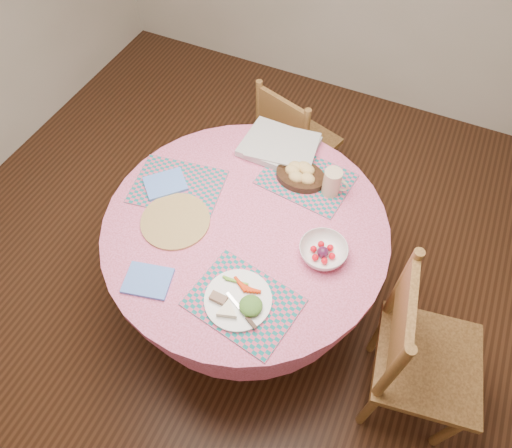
{
  "coord_description": "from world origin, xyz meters",
  "views": [
    {
      "loc": [
        0.51,
        -1.0,
        2.36
      ],
      "look_at": [
        0.05,
        0.0,
        0.78
      ],
      "focal_mm": 32.0,
      "sensor_mm": 36.0,
      "label": 1
    }
  ],
  "objects_px": {
    "chair_right": "(417,355)",
    "latte_mug": "(332,182)",
    "fruit_bowl": "(323,252)",
    "dining_table": "(246,248)",
    "bread_bowl": "(301,174)",
    "wicker_trivet": "(175,221)",
    "chair_back": "(293,141)",
    "dinner_plate": "(239,301)"
  },
  "relations": [
    {
      "from": "chair_right",
      "to": "wicker_trivet",
      "type": "relative_size",
      "value": 3.24
    },
    {
      "from": "dinner_plate",
      "to": "bread_bowl",
      "type": "distance_m",
      "value": 0.68
    },
    {
      "from": "bread_bowl",
      "to": "latte_mug",
      "type": "xyz_separation_m",
      "value": [
        0.15,
        -0.02,
        0.03
      ]
    },
    {
      "from": "chair_back",
      "to": "latte_mug",
      "type": "bearing_deg",
      "value": 143.1
    },
    {
      "from": "dinner_plate",
      "to": "wicker_trivet",
      "type": "bearing_deg",
      "value": 151.25
    },
    {
      "from": "bread_bowl",
      "to": "wicker_trivet",
      "type": "bearing_deg",
      "value": -131.53
    },
    {
      "from": "chair_back",
      "to": "dinner_plate",
      "type": "distance_m",
      "value": 1.25
    },
    {
      "from": "dining_table",
      "to": "bread_bowl",
      "type": "bearing_deg",
      "value": 70.38
    },
    {
      "from": "dining_table",
      "to": "dinner_plate",
      "type": "relative_size",
      "value": 4.76
    },
    {
      "from": "chair_back",
      "to": "latte_mug",
      "type": "distance_m",
      "value": 0.75
    },
    {
      "from": "chair_right",
      "to": "fruit_bowl",
      "type": "xyz_separation_m",
      "value": [
        -0.5,
        0.14,
        0.27
      ]
    },
    {
      "from": "dinner_plate",
      "to": "fruit_bowl",
      "type": "bearing_deg",
      "value": 57.4
    },
    {
      "from": "latte_mug",
      "to": "fruit_bowl",
      "type": "height_order",
      "value": "latte_mug"
    },
    {
      "from": "wicker_trivet",
      "to": "bread_bowl",
      "type": "distance_m",
      "value": 0.6
    },
    {
      "from": "bread_bowl",
      "to": "fruit_bowl",
      "type": "relative_size",
      "value": 0.94
    },
    {
      "from": "chair_right",
      "to": "latte_mug",
      "type": "xyz_separation_m",
      "value": [
        -0.58,
        0.46,
        0.31
      ]
    },
    {
      "from": "chair_right",
      "to": "wicker_trivet",
      "type": "height_order",
      "value": "chair_right"
    },
    {
      "from": "wicker_trivet",
      "to": "latte_mug",
      "type": "relative_size",
      "value": 2.28
    },
    {
      "from": "dinner_plate",
      "to": "bread_bowl",
      "type": "xyz_separation_m",
      "value": [
        -0.02,
        0.68,
        0.02
      ]
    },
    {
      "from": "chair_right",
      "to": "dinner_plate",
      "type": "xyz_separation_m",
      "value": [
        -0.71,
        -0.2,
        0.26
      ]
    },
    {
      "from": "dining_table",
      "to": "wicker_trivet",
      "type": "bearing_deg",
      "value": -157.47
    },
    {
      "from": "wicker_trivet",
      "to": "dinner_plate",
      "type": "distance_m",
      "value": 0.48
    },
    {
      "from": "chair_right",
      "to": "bread_bowl",
      "type": "xyz_separation_m",
      "value": [
        -0.73,
        0.48,
        0.28
      ]
    },
    {
      "from": "dinner_plate",
      "to": "latte_mug",
      "type": "xyz_separation_m",
      "value": [
        0.13,
        0.66,
        0.05
      ]
    },
    {
      "from": "latte_mug",
      "to": "fruit_bowl",
      "type": "xyz_separation_m",
      "value": [
        0.08,
        -0.33,
        -0.04
      ]
    },
    {
      "from": "chair_right",
      "to": "latte_mug",
      "type": "height_order",
      "value": "chair_right"
    },
    {
      "from": "chair_right",
      "to": "chair_back",
      "type": "distance_m",
      "value": 1.37
    },
    {
      "from": "chair_right",
      "to": "chair_back",
      "type": "bearing_deg",
      "value": 34.87
    },
    {
      "from": "dining_table",
      "to": "bread_bowl",
      "type": "relative_size",
      "value": 5.39
    },
    {
      "from": "dining_table",
      "to": "chair_right",
      "type": "xyz_separation_m",
      "value": [
        0.85,
        -0.15,
        -0.05
      ]
    },
    {
      "from": "chair_back",
      "to": "dinner_plate",
      "type": "bearing_deg",
      "value": 119.04
    },
    {
      "from": "wicker_trivet",
      "to": "latte_mug",
      "type": "height_order",
      "value": "latte_mug"
    },
    {
      "from": "dining_table",
      "to": "fruit_bowl",
      "type": "xyz_separation_m",
      "value": [
        0.35,
        -0.01,
        0.22
      ]
    },
    {
      "from": "wicker_trivet",
      "to": "latte_mug",
      "type": "bearing_deg",
      "value": 38.13
    },
    {
      "from": "chair_right",
      "to": "fruit_bowl",
      "type": "distance_m",
      "value": 0.58
    },
    {
      "from": "dinner_plate",
      "to": "fruit_bowl",
      "type": "height_order",
      "value": "fruit_bowl"
    },
    {
      "from": "wicker_trivet",
      "to": "dinner_plate",
      "type": "bearing_deg",
      "value": -28.75
    },
    {
      "from": "chair_back",
      "to": "wicker_trivet",
      "type": "height_order",
      "value": "chair_back"
    },
    {
      "from": "chair_back",
      "to": "latte_mug",
      "type": "relative_size",
      "value": 6.51
    },
    {
      "from": "latte_mug",
      "to": "fruit_bowl",
      "type": "distance_m",
      "value": 0.34
    },
    {
      "from": "dinner_plate",
      "to": "fruit_bowl",
      "type": "xyz_separation_m",
      "value": [
        0.21,
        0.34,
        0.01
      ]
    },
    {
      "from": "dining_table",
      "to": "bread_bowl",
      "type": "xyz_separation_m",
      "value": [
        0.12,
        0.33,
        0.23
      ]
    }
  ]
}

